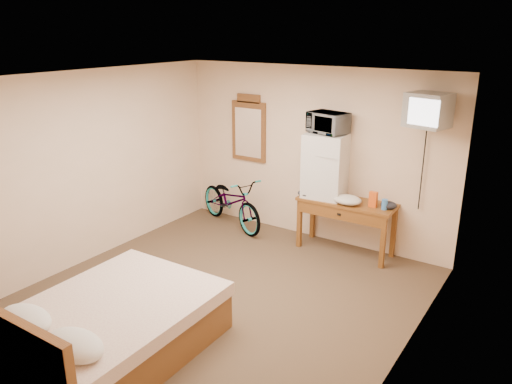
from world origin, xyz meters
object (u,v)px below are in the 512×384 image
bed (106,328)px  microwave (328,123)px  desk (345,210)px  mini_fridge (326,165)px  wall_mirror (249,129)px  bicycle (231,201)px  crt_television (428,110)px  blue_cup (385,204)px

bed → microwave: bearing=80.6°
microwave → desk: bearing=2.3°
mini_fridge → microwave: 0.59m
desk → wall_mirror: wall_mirror is taller
bicycle → bed: (0.97, -3.33, -0.11)m
desk → microwave: size_ratio=2.60×
wall_mirror → crt_television: bearing=-5.3°
desk → bed: 3.52m
blue_cup → crt_television: 1.31m
crt_television → bed: bearing=-118.8°
wall_mirror → bicycle: (-0.12, -0.32, -1.10)m
mini_fridge → blue_cup: size_ratio=6.49×
wall_mirror → bicycle: wall_mirror is taller
crt_television → bed: crt_television is taller
mini_fridge → microwave: microwave is taller
mini_fridge → desk: bearing=-11.0°
blue_cup → bicycle: size_ratio=0.09×
mini_fridge → blue_cup: mini_fridge is taller
microwave → crt_television: bearing=11.3°
desk → bicycle: bicycle is taller
blue_cup → bed: (-1.46, -3.37, -0.52)m
blue_cup → bed: bearing=-113.5°
microwave → crt_television: size_ratio=0.83×
desk → bicycle: 1.90m
desk → mini_fridge: size_ratio=1.50×
bicycle → bed: bearing=-143.0°
desk → mini_fridge: bearing=169.0°
desk → bed: (-0.92, -3.38, -0.33)m
blue_cup → crt_television: bearing=4.6°
microwave → wall_mirror: 1.46m
crt_television → bicycle: bearing=-178.5°
microwave → bed: size_ratio=0.26×
microwave → bicycle: size_ratio=0.33×
wall_mirror → bicycle: size_ratio=0.66×
microwave → mini_fridge: bearing=-110.4°
bed → mini_fridge: bearing=80.6°
crt_television → desk: bearing=-178.7°
mini_fridge → blue_cup: 0.97m
crt_television → bed: 4.27m
crt_television → wall_mirror: bearing=174.7°
mini_fridge → wall_mirror: 1.47m
mini_fridge → bicycle: mini_fridge is taller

